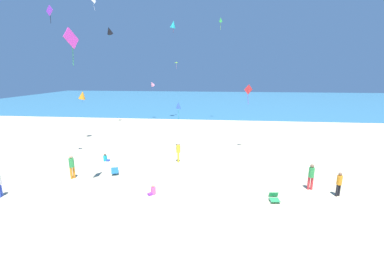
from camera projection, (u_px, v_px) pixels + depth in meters
The scene contains 21 objects.
ground_plane at pixel (196, 153), 24.24m from camera, with size 120.00×120.00×0.00m, color beige.
ocean_water at pixel (212, 100), 69.83m from camera, with size 120.00×60.00×0.05m, color teal.
beach_chair_near_camera at pixel (274, 198), 15.10m from camera, with size 0.60×0.71×0.51m.
beach_chair_far_left at pixel (115, 171), 18.98m from camera, with size 0.68×0.76×0.61m.
person_0 at pixel (106, 158), 21.93m from camera, with size 0.54×0.33×0.66m.
person_1 at pixel (153, 191), 15.93m from camera, with size 0.55×0.56×0.65m.
person_3 at pixel (339, 183), 15.56m from camera, with size 0.40×0.40×1.54m.
person_4 at pixel (178, 151), 21.53m from camera, with size 0.40×0.40×1.70m.
person_5 at pixel (72, 165), 18.16m from camera, with size 0.48×0.48×1.73m.
person_6 at pixel (311, 175), 16.42m from camera, with size 0.37×0.37×1.73m.
kite_blue at pixel (178, 105), 24.67m from camera, with size 0.48×0.51×1.71m.
kite_green at pixel (221, 20), 36.09m from camera, with size 0.53×0.68×1.74m.
kite_purple at pixel (50, 11), 19.06m from camera, with size 0.73×0.34×1.29m.
kite_pink at pixel (152, 84), 39.92m from camera, with size 0.84×1.04×1.24m.
kite_teal at pixel (173, 24), 37.09m from camera, with size 1.22×1.12×1.73m.
kite_orange at pixel (82, 95), 28.02m from camera, with size 0.95×0.78×1.29m.
kite_black at pixel (109, 30), 33.66m from camera, with size 0.78×1.14×1.42m.
kite_white at pixel (94, 1), 31.27m from camera, with size 0.26×0.76×1.52m.
kite_magenta at pixel (71, 39), 13.94m from camera, with size 0.32×1.16×2.02m.
kite_red at pixel (248, 90), 23.78m from camera, with size 0.79×0.55×1.81m.
kite_lime at pixel (176, 63), 40.83m from camera, with size 0.41×0.33×1.15m.
Camera 1 is at (2.17, -13.06, 7.39)m, focal length 24.09 mm.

